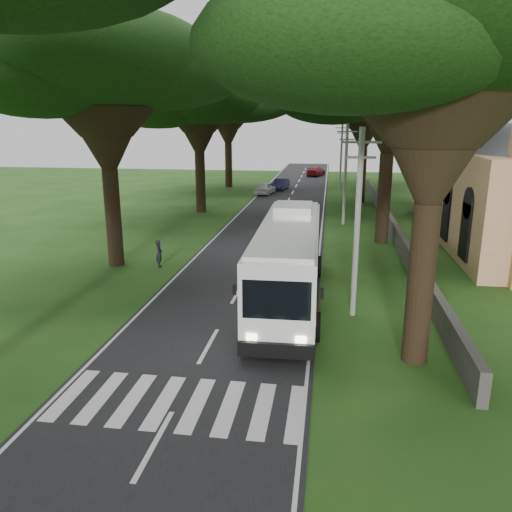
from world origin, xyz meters
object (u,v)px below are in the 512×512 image
Objects in this scene: pole_far at (341,156)px; distant_car_b at (280,184)px; distant_car_a at (265,188)px; pedestrian at (159,254)px; pole_mid at (345,173)px; distant_car_c at (316,171)px; pole_near at (357,221)px; coach_bus at (289,259)px.

pole_far reaches higher than distant_car_b.
pedestrian reaches higher than distant_car_a.
distant_car_c is at bearing 95.28° from pole_mid.
pole_near reaches higher than distant_car_b.
pole_mid and pole_far have the same top height.
coach_bus is at bearing 107.88° from distant_car_a.
distant_car_b is at bearing 95.17° from coach_bus.
distant_car_a is at bearing 98.08° from coach_bus.
coach_bus reaches higher than distant_car_b.
coach_bus is (-2.94, -18.66, -2.15)m from pole_mid.
distant_car_a is at bearing -22.42° from pedestrian.
coach_bus is 3.06× the size of distant_car_a.
pole_far is (0.00, 20.00, 0.00)m from pole_mid.
distant_car_c is at bearing 101.47° from pole_far.
pole_far is at bearing 117.05° from distant_car_c.
coach_bus is 2.71× the size of distant_car_c.
distant_car_c is (3.81, 16.30, 0.03)m from distant_car_b.
pole_far is 1.91× the size of distant_car_a.
pole_near is 37.06m from distant_car_a.
distant_car_c is (-3.40, 36.74, -3.46)m from pole_mid.
pole_near reaches higher than distant_car_a.
distant_car_a is at bearing 118.11° from pole_mid.
distant_car_a is (-8.50, -4.09, -3.43)m from pole_far.
pole_near is 41.23m from distant_car_b.
pole_near and pole_mid have the same top height.
pole_far is at bearing -35.60° from pedestrian.
coach_bus is at bearing 106.05° from distant_car_c.
pole_near is at bearing -25.54° from coach_bus.
distant_car_b is at bearing 109.42° from pole_mid.
distant_car_b is 2.49× the size of pedestrian.
pole_mid is 37.06m from distant_car_c.
pole_near is 40.00m from pole_far.
pole_near reaches higher than pedestrian.
pole_mid is at bearing -90.00° from pole_far.
pole_near is 1.69× the size of distant_car_c.
distant_car_b is at bearing -23.97° from pedestrian.
pole_mid is 0.62× the size of coach_bus.
pole_near is at bearing 109.00° from distant_car_c.
pole_mid is 1.91× the size of distant_car_a.
distant_car_a is 1.04× the size of distant_car_b.
pole_far reaches higher than distant_car_c.
pedestrian reaches higher than distant_car_b.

